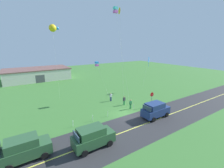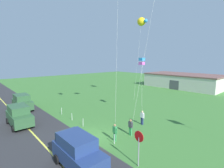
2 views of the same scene
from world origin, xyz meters
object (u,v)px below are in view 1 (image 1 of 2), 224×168
object	(u,v)px
car_parked_west_far	(25,148)
kite_pink_drift	(149,60)
car_parked_west_near	(93,137)
person_adult_companion	(111,97)
person_adult_near	(124,100)
stop_sign	(152,97)
person_child_watcher	(131,104)
kite_red_low	(120,12)
car_suv_foreground	(155,110)
warehouse_distant	(37,74)
kite_yellow_high	(116,10)
kite_blue_mid	(97,64)
kite_green_far	(53,28)

from	to	relation	value
car_parked_west_far	kite_pink_drift	xyz separation A→B (m)	(26.87, 10.68, 5.83)
car_parked_west_near	person_adult_companion	distance (m)	13.73
person_adult_near	kite_pink_drift	size ratio (longest dim) A/B	0.21
stop_sign	person_child_watcher	size ratio (longest dim) A/B	1.60
person_adult_near	car_parked_west_far	bearing A→B (deg)	-85.03
kite_red_low	kite_pink_drift	size ratio (longest dim) A/B	2.14
car_suv_foreground	kite_red_low	world-z (taller)	kite_red_low
car_parked_west_near	kite_red_low	distance (m)	21.00
kite_red_low	warehouse_distant	distance (m)	33.56
stop_sign	kite_yellow_high	world-z (taller)	kite_yellow_high
kite_yellow_high	kite_pink_drift	xyz separation A→B (m)	(12.78, 4.89, -8.47)
kite_blue_mid	kite_pink_drift	distance (m)	13.63
person_child_watcher	car_parked_west_near	bearing A→B (deg)	-72.35
kite_yellow_high	warehouse_distant	bearing A→B (deg)	104.20
car_parked_west_far	kite_green_far	size ratio (longest dim) A/B	0.31
warehouse_distant	car_suv_foreground	bearing A→B (deg)	-74.03
stop_sign	kite_red_low	xyz separation A→B (m)	(-2.77, 5.94, 14.23)
person_adult_near	kite_green_far	size ratio (longest dim) A/B	0.11
car_suv_foreground	person_adult_companion	bearing A→B (deg)	101.61
warehouse_distant	car_parked_west_far	bearing A→B (deg)	-99.54
kite_blue_mid	kite_yellow_high	world-z (taller)	kite_yellow_high
kite_red_low	kite_yellow_high	size ratio (longest dim) A/B	1.05
kite_green_far	warehouse_distant	size ratio (longest dim) A/B	0.78
person_child_watcher	person_adult_companion	bearing A→B (deg)	177.44
car_suv_foreground	kite_yellow_high	world-z (taller)	kite_yellow_high
kite_red_low	kite_green_far	distance (m)	13.10
car_parked_west_far	person_child_watcher	bearing A→B (deg)	13.31
person_adult_near	kite_yellow_high	xyz separation A→B (m)	(-1.90, 0.11, 14.59)
warehouse_distant	person_adult_near	bearing A→B (deg)	-72.62
car_suv_foreground	kite_blue_mid	world-z (taller)	kite_blue_mid
stop_sign	kite_yellow_high	size ratio (longest dim) A/B	0.16
person_adult_near	person_adult_companion	world-z (taller)	same
car_parked_west_near	kite_red_low	xyz separation A→B (m)	(10.70, 10.27, 14.88)
kite_pink_drift	car_parked_west_near	bearing A→B (deg)	-149.01
kite_pink_drift	stop_sign	bearing A→B (deg)	-131.86
stop_sign	warehouse_distant	size ratio (longest dim) A/B	0.14
car_parked_west_near	person_adult_companion	world-z (taller)	car_parked_west_near
car_parked_west_far	kite_yellow_high	distance (m)	20.90
kite_yellow_high	kite_green_far	bearing A→B (deg)	119.31
stop_sign	kite_green_far	size ratio (longest dim) A/B	0.18
car_suv_foreground	warehouse_distant	world-z (taller)	warehouse_distant
person_adult_near	kite_blue_mid	bearing A→B (deg)	-165.34
car_suv_foreground	car_parked_west_near	distance (m)	10.89
person_adult_companion	kite_blue_mid	size ratio (longest dim) A/B	0.21
stop_sign	warehouse_distant	world-z (taller)	warehouse_distant
car_parked_west_far	kite_green_far	bearing A→B (deg)	66.55
person_child_watcher	kite_green_far	xyz separation A→B (m)	(-8.30, 13.68, 12.72)
car_parked_west_near	warehouse_distant	bearing A→B (deg)	89.88
kite_blue_mid	kite_yellow_high	bearing A→B (deg)	-79.93
kite_blue_mid	person_adult_near	bearing A→B (deg)	-60.75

